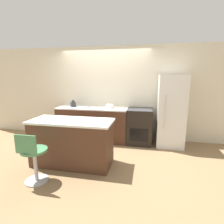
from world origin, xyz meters
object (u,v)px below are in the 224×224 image
object	(u,v)px
stool_chair	(34,159)
kettle	(73,104)
oven_range	(140,126)
refrigerator	(171,111)
mixing_bowl	(109,106)

from	to	relation	value
stool_chair	kettle	size ratio (longest dim) A/B	4.59
stool_chair	kettle	distance (m)	2.29
kettle	oven_range	bearing A→B (deg)	-0.23
oven_range	stool_chair	xyz separation A→B (m)	(-1.65, -2.19, -0.03)
oven_range	refrigerator	world-z (taller)	refrigerator
kettle	refrigerator	bearing A→B (deg)	-0.40
stool_chair	mixing_bowl	size ratio (longest dim) A/B	4.45
refrigerator	stool_chair	size ratio (longest dim) A/B	2.03
mixing_bowl	kettle	bearing A→B (deg)	180.00
refrigerator	mixing_bowl	bearing A→B (deg)	179.34
oven_range	kettle	size ratio (longest dim) A/B	4.80
stool_chair	mixing_bowl	bearing A→B (deg)	69.61
refrigerator	mixing_bowl	xyz separation A→B (m)	(-1.60, 0.02, 0.07)
refrigerator	stool_chair	xyz separation A→B (m)	(-2.42, -2.18, -0.47)
oven_range	refrigerator	distance (m)	0.89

